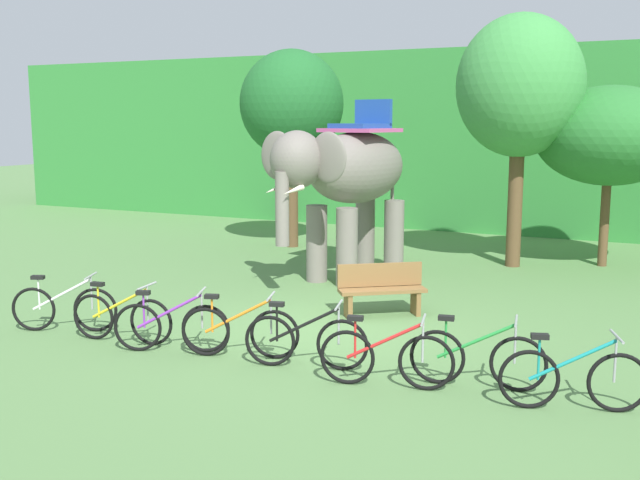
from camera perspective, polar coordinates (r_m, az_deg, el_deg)
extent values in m
plane|color=#567F47|center=(11.92, -0.09, -7.03)|extent=(80.00, 80.00, 0.00)
cube|color=#338438|center=(25.22, 14.27, 7.53)|extent=(36.00, 6.00, 5.45)
cylinder|color=brown|center=(19.63, -2.15, 3.11)|extent=(0.31, 0.31, 2.51)
ellipsoid|color=#1E6028|center=(19.53, -2.20, 10.45)|extent=(2.70, 2.70, 2.79)
cylinder|color=brown|center=(17.51, 14.78, 2.35)|extent=(0.33, 0.33, 2.67)
ellipsoid|color=#3D8E42|center=(17.41, 15.15, 11.41)|extent=(2.83, 2.83, 3.17)
cylinder|color=brown|center=(18.22, 21.06, 1.19)|extent=(0.21, 0.21, 1.98)
ellipsoid|color=#28702D|center=(18.08, 21.43, 7.50)|extent=(3.32, 3.32, 2.25)
ellipsoid|color=slate|center=(15.72, 2.87, 5.60)|extent=(1.98, 3.13, 1.50)
cylinder|color=slate|center=(14.95, 2.08, -0.56)|extent=(0.44, 0.44, 1.60)
cylinder|color=slate|center=(15.40, -0.26, -0.27)|extent=(0.44, 0.44, 1.60)
cylinder|color=slate|center=(16.43, 5.72, 0.28)|extent=(0.44, 0.44, 1.60)
cylinder|color=slate|center=(16.84, 3.49, 0.53)|extent=(0.44, 0.44, 1.60)
ellipsoid|color=slate|center=(14.11, -1.77, 6.22)|extent=(1.21, 1.28, 1.10)
ellipsoid|color=slate|center=(13.84, 0.62, 6.37)|extent=(0.85, 0.33, 0.96)
ellipsoid|color=slate|center=(14.62, -3.29, 6.51)|extent=(0.85, 0.33, 0.96)
cylinder|color=slate|center=(13.84, -2.93, 2.42)|extent=(0.26, 0.26, 1.40)
cone|color=beige|center=(13.70, -2.11, 3.82)|extent=(0.23, 0.58, 0.21)
cone|color=beige|center=(13.98, -3.50, 3.92)|extent=(0.23, 0.58, 0.21)
cube|color=#BF4C8C|center=(15.77, 3.10, 8.45)|extent=(1.57, 1.55, 0.08)
cube|color=#1E4799|center=(15.77, 3.11, 8.78)|extent=(1.11, 1.26, 0.10)
cube|color=#1E4799|center=(16.19, 4.13, 9.77)|extent=(0.90, 0.29, 0.56)
cylinder|color=slate|center=(16.94, 5.60, 4.30)|extent=(0.08, 0.08, 0.90)
torus|color=black|center=(12.70, -21.20, -4.99)|extent=(0.67, 0.32, 0.71)
torus|color=black|center=(12.33, -16.92, -5.17)|extent=(0.67, 0.32, 0.71)
cylinder|color=silver|center=(12.46, -19.26, -3.96)|extent=(0.91, 0.42, 0.54)
cylinder|color=silver|center=(12.60, -20.85, -3.86)|extent=(0.03, 0.03, 0.52)
cube|color=black|center=(12.54, -20.92, -2.70)|extent=(0.22, 0.17, 0.06)
cylinder|color=#9E9EA3|center=(12.29, -17.20, -3.89)|extent=(0.03, 0.03, 0.55)
cylinder|color=#9E9EA3|center=(12.23, -17.26, -2.66)|extent=(0.23, 0.49, 0.03)
torus|color=black|center=(11.91, -17.06, -5.68)|extent=(0.71, 0.15, 0.71)
torus|color=black|center=(11.38, -12.88, -6.19)|extent=(0.71, 0.15, 0.71)
cylinder|color=yellow|center=(11.59, -15.17, -4.72)|extent=(0.97, 0.18, 0.54)
cylinder|color=yellow|center=(11.79, -16.71, -4.51)|extent=(0.03, 0.03, 0.52)
cube|color=black|center=(11.74, -16.77, -3.27)|extent=(0.21, 0.13, 0.06)
cylinder|color=#9E9EA3|center=(11.34, -13.15, -4.80)|extent=(0.03, 0.03, 0.55)
cylinder|color=#9E9EA3|center=(11.28, -13.20, -3.46)|extent=(0.10, 0.52, 0.03)
torus|color=black|center=(11.14, -13.87, -6.56)|extent=(0.68, 0.31, 0.71)
torus|color=black|center=(10.89, -8.80, -6.76)|extent=(0.68, 0.31, 0.71)
cylinder|color=purple|center=(10.95, -11.53, -5.40)|extent=(0.92, 0.41, 0.54)
cylinder|color=purple|center=(11.05, -13.42, -5.28)|extent=(0.03, 0.03, 0.52)
cube|color=black|center=(10.99, -13.47, -3.97)|extent=(0.22, 0.17, 0.06)
cylinder|color=#9E9EA3|center=(10.83, -9.10, -5.33)|extent=(0.03, 0.03, 0.55)
cylinder|color=#9E9EA3|center=(10.77, -9.13, -3.94)|extent=(0.23, 0.49, 0.03)
torus|color=black|center=(10.73, -8.80, -7.00)|extent=(0.69, 0.27, 0.71)
torus|color=black|center=(10.50, -3.51, -7.27)|extent=(0.69, 0.27, 0.71)
cylinder|color=orange|center=(10.54, -6.34, -5.83)|extent=(0.94, 0.34, 0.54)
cylinder|color=orange|center=(10.64, -8.32, -5.69)|extent=(0.03, 0.03, 0.52)
cube|color=black|center=(10.57, -8.35, -4.33)|extent=(0.22, 0.16, 0.06)
cylinder|color=#9E9EA3|center=(10.44, -3.80, -5.78)|extent=(0.03, 0.03, 0.55)
cylinder|color=#9E9EA3|center=(10.37, -3.81, -4.34)|extent=(0.19, 0.50, 0.03)
torus|color=black|center=(10.21, -3.87, -7.76)|extent=(0.70, 0.23, 0.71)
torus|color=black|center=(10.01, 1.72, -8.09)|extent=(0.70, 0.23, 0.71)
cylinder|color=black|center=(10.03, -1.25, -6.56)|extent=(0.95, 0.28, 0.54)
cylinder|color=black|center=(10.12, -3.34, -6.38)|extent=(0.03, 0.03, 0.52)
cube|color=black|center=(10.05, -3.35, -4.95)|extent=(0.22, 0.15, 0.06)
cylinder|color=#9E9EA3|center=(9.94, 1.45, -6.53)|extent=(0.03, 0.03, 0.55)
cylinder|color=#9E9EA3|center=(9.87, 1.45, -5.02)|extent=(0.16, 0.51, 0.03)
torus|color=black|center=(9.51, 2.12, -9.02)|extent=(0.70, 0.20, 0.71)
torus|color=black|center=(9.39, 8.20, -9.36)|extent=(0.70, 0.20, 0.71)
cylinder|color=red|center=(9.37, 5.01, -7.74)|extent=(0.96, 0.25, 0.54)
cylinder|color=red|center=(9.42, 2.73, -7.56)|extent=(0.03, 0.03, 0.52)
cube|color=black|center=(9.35, 2.74, -6.03)|extent=(0.22, 0.14, 0.06)
cylinder|color=#9E9EA3|center=(9.31, 7.93, -7.71)|extent=(0.03, 0.03, 0.55)
cylinder|color=#9E9EA3|center=(9.24, 7.97, -6.11)|extent=(0.14, 0.51, 0.03)
torus|color=black|center=(9.64, 9.02, -8.89)|extent=(0.71, 0.16, 0.71)
torus|color=black|center=(9.57, 15.05, -9.23)|extent=(0.71, 0.16, 0.71)
cylinder|color=green|center=(9.52, 11.92, -7.63)|extent=(0.97, 0.20, 0.54)
cylinder|color=green|center=(9.55, 9.66, -7.45)|extent=(0.03, 0.03, 0.52)
cube|color=black|center=(9.48, 9.71, -5.94)|extent=(0.21, 0.13, 0.06)
cylinder|color=#9E9EA3|center=(9.49, 14.81, -7.61)|extent=(0.03, 0.03, 0.55)
cylinder|color=#9E9EA3|center=(9.42, 14.88, -6.03)|extent=(0.11, 0.52, 0.03)
torus|color=black|center=(9.08, 15.80, -10.29)|extent=(0.69, 0.27, 0.71)
torus|color=black|center=(9.29, 22.00, -10.17)|extent=(0.69, 0.27, 0.71)
cylinder|color=teal|center=(9.09, 18.87, -8.75)|extent=(0.93, 0.35, 0.54)
cylinder|color=teal|center=(9.01, 16.51, -8.72)|extent=(0.03, 0.03, 0.52)
cube|color=black|center=(8.94, 16.59, -7.13)|extent=(0.22, 0.16, 0.06)
cylinder|color=#9E9EA3|center=(9.19, 21.80, -8.52)|extent=(0.03, 0.03, 0.55)
cylinder|color=#9E9EA3|center=(9.11, 21.90, -6.90)|extent=(0.20, 0.50, 0.03)
cube|color=brown|center=(12.75, 4.83, -3.89)|extent=(1.45, 1.20, 0.06)
cube|color=brown|center=(12.87, 4.63, -2.67)|extent=(1.25, 0.93, 0.40)
cube|color=brown|center=(12.97, 7.38, -4.73)|extent=(0.28, 0.34, 0.45)
cube|color=brown|center=(12.66, 2.19, -5.01)|extent=(0.28, 0.34, 0.45)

